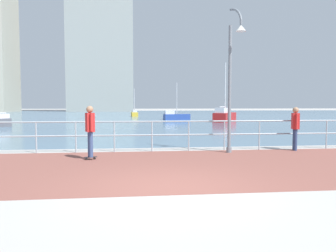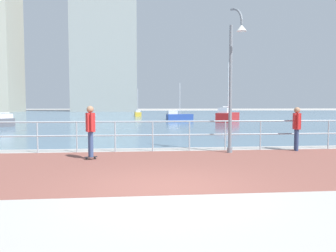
{
  "view_description": "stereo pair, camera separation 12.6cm",
  "coord_description": "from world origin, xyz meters",
  "px_view_note": "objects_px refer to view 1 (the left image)",
  "views": [
    {
      "loc": [
        -0.75,
        -6.65,
        1.75
      ],
      "look_at": [
        0.36,
        3.27,
        1.1
      ],
      "focal_mm": 34.57,
      "sensor_mm": 36.0,
      "label": 1
    },
    {
      "loc": [
        -0.62,
        -6.66,
        1.75
      ],
      "look_at": [
        0.36,
        3.27,
        1.1
      ],
      "focal_mm": 34.57,
      "sensor_mm": 36.0,
      "label": 2
    }
  ],
  "objects_px": {
    "sailboat_navy": "(176,116)",
    "bystander": "(295,125)",
    "sailboat_blue": "(225,116)",
    "sailboat_gray": "(134,114)",
    "lamppost": "(233,73)",
    "skateboarder": "(90,127)"
  },
  "relations": [
    {
      "from": "sailboat_navy",
      "to": "bystander",
      "type": "bearing_deg",
      "value": -87.75
    },
    {
      "from": "bystander",
      "to": "sailboat_navy",
      "type": "bearing_deg",
      "value": 92.25
    },
    {
      "from": "sailboat_blue",
      "to": "sailboat_navy",
      "type": "bearing_deg",
      "value": 132.06
    },
    {
      "from": "sailboat_blue",
      "to": "sailboat_gray",
      "type": "relative_size",
      "value": 1.45
    },
    {
      "from": "bystander",
      "to": "sailboat_gray",
      "type": "relative_size",
      "value": 0.39
    },
    {
      "from": "bystander",
      "to": "sailboat_blue",
      "type": "xyz_separation_m",
      "value": [
        3.46,
        21.35,
        -0.39
      ]
    },
    {
      "from": "bystander",
      "to": "lamppost",
      "type": "bearing_deg",
      "value": -171.28
    },
    {
      "from": "lamppost",
      "to": "sailboat_navy",
      "type": "bearing_deg",
      "value": 86.61
    },
    {
      "from": "bystander",
      "to": "sailboat_gray",
      "type": "xyz_separation_m",
      "value": [
        -5.83,
        38.64,
        -0.57
      ]
    },
    {
      "from": "lamppost",
      "to": "skateboarder",
      "type": "xyz_separation_m",
      "value": [
        -4.94,
        -0.86,
        -1.84
      ]
    },
    {
      "from": "sailboat_navy",
      "to": "sailboat_gray",
      "type": "xyz_separation_m",
      "value": [
        -4.79,
        12.32,
        -0.01
      ]
    },
    {
      "from": "sailboat_gray",
      "to": "lamppost",
      "type": "bearing_deg",
      "value": -85.3
    },
    {
      "from": "lamppost",
      "to": "sailboat_navy",
      "type": "height_order",
      "value": "lamppost"
    },
    {
      "from": "sailboat_gray",
      "to": "sailboat_navy",
      "type": "bearing_deg",
      "value": -68.73
    },
    {
      "from": "lamppost",
      "to": "sailboat_gray",
      "type": "xyz_separation_m",
      "value": [
        -3.21,
        39.05,
        -2.47
      ]
    },
    {
      "from": "lamppost",
      "to": "skateboarder",
      "type": "distance_m",
      "value": 5.35
    },
    {
      "from": "lamppost",
      "to": "sailboat_navy",
      "type": "xyz_separation_m",
      "value": [
        1.58,
        26.73,
        -2.46
      ]
    },
    {
      "from": "lamppost",
      "to": "sailboat_gray",
      "type": "relative_size",
      "value": 1.22
    },
    {
      "from": "bystander",
      "to": "sailboat_gray",
      "type": "height_order",
      "value": "sailboat_gray"
    },
    {
      "from": "lamppost",
      "to": "sailboat_gray",
      "type": "height_order",
      "value": "lamppost"
    },
    {
      "from": "sailboat_navy",
      "to": "sailboat_gray",
      "type": "distance_m",
      "value": 13.22
    },
    {
      "from": "sailboat_navy",
      "to": "sailboat_blue",
      "type": "distance_m",
      "value": 6.71
    }
  ]
}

